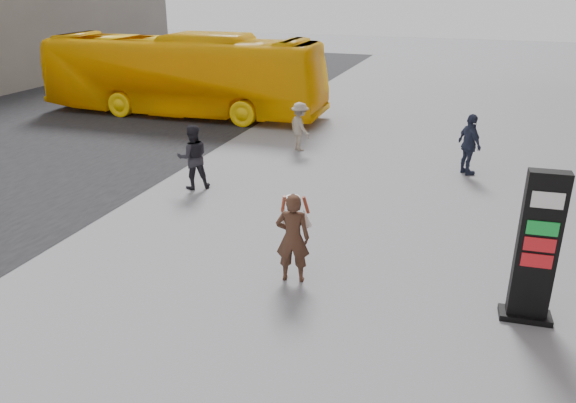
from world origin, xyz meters
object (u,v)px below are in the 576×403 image
(info_pylon, at_px, (537,249))
(pedestrian_b, at_px, (300,127))
(bus, at_px, (182,75))
(woman, at_px, (293,237))
(pedestrian_a, at_px, (193,157))
(pedestrian_c, at_px, (469,145))

(info_pylon, bearing_deg, pedestrian_b, 125.04)
(bus, bearing_deg, woman, -144.71)
(bus, relative_size, pedestrian_b, 7.41)
(bus, relative_size, pedestrian_a, 6.76)
(pedestrian_b, bearing_deg, woman, 150.85)
(info_pylon, bearing_deg, pedestrian_c, 95.90)
(info_pylon, xyz_separation_m, pedestrian_b, (-6.73, 8.24, -0.50))
(pedestrian_a, bearing_deg, woman, 102.12)
(pedestrian_c, bearing_deg, info_pylon, 155.49)
(info_pylon, distance_m, pedestrian_a, 9.15)
(bus, distance_m, pedestrian_b, 7.20)
(info_pylon, relative_size, pedestrian_c, 1.47)
(pedestrian_a, xyz_separation_m, pedestrian_c, (6.96, 3.70, 0.01))
(info_pylon, relative_size, bus, 0.22)
(woman, bearing_deg, pedestrian_a, -53.91)
(info_pylon, bearing_deg, woman, 176.50)
(info_pylon, distance_m, pedestrian_b, 10.65)
(woman, relative_size, pedestrian_a, 1.00)
(woman, height_order, bus, bus)
(pedestrian_c, bearing_deg, woman, 125.17)
(pedestrian_a, xyz_separation_m, pedestrian_b, (1.57, 4.42, -0.08))
(woman, bearing_deg, pedestrian_c, -121.27)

